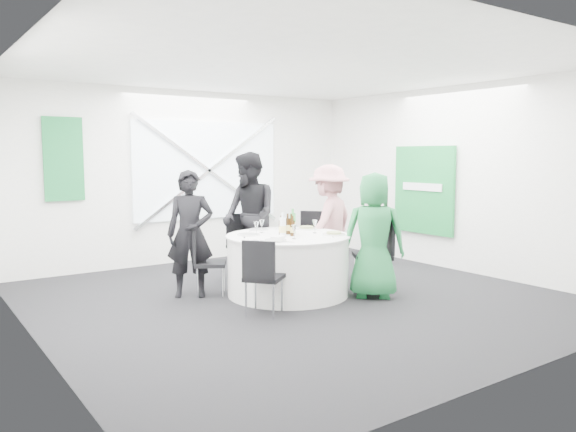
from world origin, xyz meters
TOP-DOWN VIEW (x-y plane):
  - floor at (0.00, 0.00)m, footprint 6.00×6.00m
  - ceiling at (0.00, 0.00)m, footprint 6.00×6.00m
  - wall_back at (0.00, 3.00)m, footprint 6.00×0.00m
  - wall_front at (0.00, -3.00)m, footprint 6.00×0.00m
  - wall_left at (-3.00, 0.00)m, footprint 0.00×6.00m
  - wall_right at (3.00, 0.00)m, footprint 0.00×6.00m
  - window_panel at (0.30, 2.96)m, footprint 2.60×0.03m
  - window_brace_a at (0.30, 2.92)m, footprint 2.63×0.05m
  - window_brace_b at (0.30, 2.92)m, footprint 2.63×0.05m
  - green_banner at (-2.00, 2.95)m, footprint 0.55×0.04m
  - green_sign at (2.94, 0.60)m, footprint 0.05×1.20m
  - banquet_table at (0.00, 0.20)m, footprint 1.56×1.56m
  - chair_back at (0.06, 1.44)m, footprint 0.43×0.44m
  - chair_back_left at (-0.89, 0.76)m, footprint 0.52×0.52m
  - chair_back_right at (0.97, 0.97)m, footprint 0.60×0.59m
  - chair_front_right at (0.98, -0.42)m, footprint 0.63×0.63m
  - chair_front_left at (-0.79, -0.43)m, footprint 0.54×0.54m
  - person_man_back_left at (-1.05, 0.82)m, footprint 0.69×0.62m
  - person_man_back at (0.06, 1.24)m, footprint 0.53×0.90m
  - person_woman_pink at (1.03, 0.65)m, footprint 1.16×0.87m
  - person_woman_green at (0.79, -0.52)m, footprint 0.89×0.88m
  - plate_back at (-0.05, 0.81)m, footprint 0.25×0.25m
  - plate_back_left at (-0.41, 0.47)m, footprint 0.28×0.28m
  - plate_back_right at (0.52, 0.51)m, footprint 0.29×0.29m
  - plate_front_right at (0.48, -0.12)m, footprint 0.29×0.29m
  - plate_front_left at (-0.40, -0.11)m, footprint 0.25×0.25m
  - napkin at (-0.41, -0.17)m, footprint 0.22×0.20m
  - beer_bottle_a at (-0.07, 0.25)m, footprint 0.06×0.06m
  - beer_bottle_b at (0.04, 0.26)m, footprint 0.06×0.06m
  - beer_bottle_c at (0.08, 0.24)m, footprint 0.06×0.06m
  - beer_bottle_d at (0.00, 0.10)m, footprint 0.06×0.06m
  - green_water_bottle at (0.13, 0.29)m, footprint 0.08×0.08m
  - clear_water_bottle at (-0.15, 0.09)m, footprint 0.08×0.08m
  - wine_glass_a at (-0.33, 0.42)m, footprint 0.07×0.07m
  - wine_glass_b at (-0.13, -0.11)m, footprint 0.07×0.07m
  - wine_glass_c at (0.38, 0.15)m, footprint 0.07×0.07m
  - wine_glass_d at (-0.16, 0.56)m, footprint 0.07×0.07m
  - fork_a at (-0.42, 0.59)m, footprint 0.08×0.14m
  - knife_a at (-0.56, 0.32)m, footprint 0.09×0.14m
  - fork_b at (-0.55, 0.03)m, footprint 0.10×0.13m
  - knife_b at (-0.33, -0.27)m, footprint 0.10×0.13m
  - fork_c at (0.35, -0.26)m, footprint 0.10×0.13m
  - knife_c at (0.51, -0.06)m, footprint 0.12×0.12m
  - fork_d at (0.55, 0.36)m, footprint 0.09×0.13m
  - knife_d at (0.42, 0.59)m, footprint 0.08×0.14m
  - fork_e at (0.22, 0.73)m, footprint 0.15×0.03m
  - knife_e at (-0.16, 0.75)m, footprint 0.15×0.02m

SIDE VIEW (x-z plane):
  - floor at x=0.00m, z-range 0.00..0.00m
  - banquet_table at x=0.00m, z-range 0.00..0.76m
  - chair_back_left at x=-0.89m, z-range 0.07..0.90m
  - chair_front_left at x=-0.79m, z-range 0.07..0.92m
  - chair_back at x=0.06m, z-range 0.08..0.99m
  - chair_back_right at x=0.97m, z-range 0.08..1.01m
  - chair_front_right at x=0.98m, z-range 0.09..1.09m
  - fork_a at x=-0.42m, z-range 0.76..0.77m
  - knife_a at x=-0.56m, z-range 0.76..0.77m
  - fork_b at x=-0.55m, z-range 0.76..0.77m
  - knife_b at x=-0.33m, z-range 0.76..0.77m
  - fork_c at x=0.35m, z-range 0.76..0.77m
  - knife_c at x=0.51m, z-range 0.76..0.77m
  - fork_d at x=0.55m, z-range 0.76..0.77m
  - knife_d at x=0.42m, z-range 0.76..0.77m
  - fork_e at x=0.22m, z-range 0.76..0.77m
  - knife_e at x=-0.16m, z-range 0.76..0.77m
  - plate_back at x=-0.05m, z-range 0.76..0.77m
  - plate_back_left at x=-0.41m, z-range 0.76..0.77m
  - plate_front_left at x=-0.40m, z-range 0.76..0.77m
  - plate_back_right at x=0.52m, z-range 0.76..0.80m
  - plate_front_right at x=0.48m, z-range 0.76..0.80m
  - person_woman_green at x=0.79m, z-range 0.00..1.55m
  - person_man_back_left at x=-1.05m, z-range 0.00..1.58m
  - napkin at x=-0.41m, z-range 0.78..0.82m
  - person_woman_pink at x=1.03m, z-range 0.00..1.62m
  - beer_bottle_a at x=-0.07m, z-range 0.73..0.97m
  - beer_bottle_d at x=0.00m, z-range 0.73..0.98m
  - beer_bottle_c at x=0.08m, z-range 0.73..0.99m
  - beer_bottle_b at x=0.04m, z-range 0.73..0.99m
  - clear_water_bottle at x=-0.15m, z-range 0.73..1.03m
  - wine_glass_a at x=-0.33m, z-range 0.80..0.97m
  - wine_glass_b at x=-0.13m, z-range 0.80..0.97m
  - wine_glass_c at x=0.38m, z-range 0.80..0.97m
  - wine_glass_d at x=-0.16m, z-range 0.80..0.97m
  - green_water_bottle at x=0.13m, z-range 0.73..1.04m
  - person_man_back at x=0.06m, z-range 0.00..1.81m
  - green_sign at x=2.94m, z-range 0.50..1.90m
  - wall_back at x=0.00m, z-range -1.60..4.40m
  - wall_front at x=0.00m, z-range -1.60..4.40m
  - wall_left at x=-3.00m, z-range -1.60..4.40m
  - wall_right at x=3.00m, z-range -1.60..4.40m
  - window_panel at x=0.30m, z-range 0.70..2.30m
  - window_brace_a at x=0.30m, z-range 0.58..2.42m
  - window_brace_b at x=0.30m, z-range 0.58..2.42m
  - green_banner at x=-2.00m, z-range 1.10..2.30m
  - ceiling at x=0.00m, z-range 2.80..2.80m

